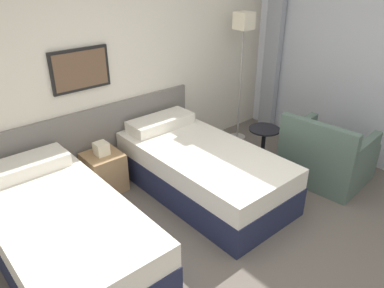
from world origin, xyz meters
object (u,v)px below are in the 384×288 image
bed_near_door (62,232)px  side_table (263,141)px  nightstand (104,171)px  armchair (326,158)px  bed_near_window (202,169)px  floor_lamp (243,38)px

bed_near_door → side_table: 2.54m
nightstand → armchair: bearing=-35.4°
bed_near_window → bed_near_door: bearing=180.0°
floor_lamp → armchair: 1.85m
bed_near_door → bed_near_window: bearing=0.0°
side_table → nightstand: bearing=154.0°
bed_near_window → side_table: 0.93m
bed_near_door → floor_lamp: bearing=13.3°
floor_lamp → side_table: bearing=-117.2°
floor_lamp → armchair: bearing=-91.4°
floor_lamp → bed_near_window: bearing=-152.5°
bed_near_door → armchair: (2.90, -0.75, -0.01)m
bed_near_door → side_table: size_ratio=3.70×
nightstand → floor_lamp: (2.14, -0.05, 1.20)m
floor_lamp → bed_near_door: bearing=-166.7°
side_table → armchair: size_ratio=0.57×
bed_near_window → floor_lamp: (1.33, 0.69, 1.16)m
bed_near_door → bed_near_window: same height
bed_near_window → floor_lamp: 1.90m
bed_near_door → bed_near_window: (1.61, 0.00, 0.00)m
floor_lamp → side_table: size_ratio=3.28×
bed_near_door → nightstand: size_ratio=3.37×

